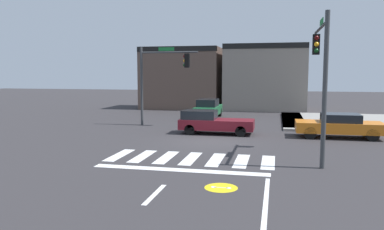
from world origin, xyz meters
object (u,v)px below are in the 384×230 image
at_px(car_maroon, 213,122).
at_px(car_orange, 339,125).
at_px(traffic_signal_northwest, 162,72).
at_px(traffic_signal_southeast, 321,62).
at_px(car_green, 208,109).

relative_size(car_maroon, car_orange, 0.94).
bearing_deg(car_orange, traffic_signal_northwest, 166.11).
relative_size(traffic_signal_southeast, car_orange, 1.26).
bearing_deg(car_orange, traffic_signal_southeast, -106.35).
bearing_deg(traffic_signal_southeast, traffic_signal_northwest, 47.76).
xyz_separation_m(traffic_signal_southeast, car_maroon, (-5.50, 5.80, -3.41)).
relative_size(traffic_signal_southeast, car_maroon, 1.35).
bearing_deg(car_maroon, car_green, 101.94).
height_order(car_green, car_orange, car_green).
relative_size(traffic_signal_northwest, traffic_signal_southeast, 0.91).
distance_m(traffic_signal_southeast, car_green, 15.69).
xyz_separation_m(car_green, car_orange, (8.86, -7.70, -0.08)).
relative_size(traffic_signal_northwest, car_maroon, 1.23).
bearing_deg(car_maroon, traffic_signal_southeast, -46.55).
relative_size(traffic_signal_southeast, car_green, 1.35).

